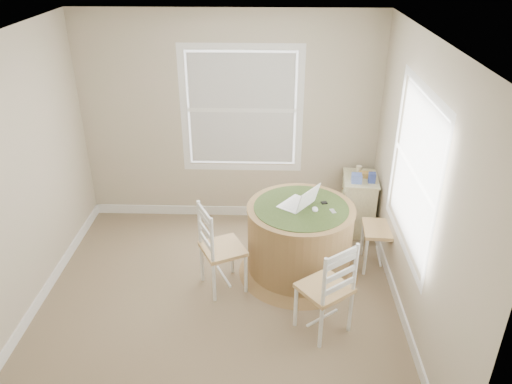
{
  "coord_description": "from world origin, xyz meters",
  "views": [
    {
      "loc": [
        0.5,
        -3.91,
        3.33
      ],
      "look_at": [
        0.36,
        0.45,
        1.05
      ],
      "focal_mm": 35.0,
      "sensor_mm": 36.0,
      "label": 1
    }
  ],
  "objects_px": {
    "chair_left": "(223,248)",
    "corner_chest": "(358,204)",
    "laptop": "(299,203)",
    "round_table": "(300,237)",
    "chair_near": "(325,288)",
    "chair_right": "(382,229)"
  },
  "relations": [
    {
      "from": "round_table",
      "to": "laptop",
      "type": "relative_size",
      "value": 2.8
    },
    {
      "from": "chair_left",
      "to": "corner_chest",
      "type": "distance_m",
      "value": 1.96
    },
    {
      "from": "laptop",
      "to": "chair_near",
      "type": "bearing_deg",
      "value": 48.97
    },
    {
      "from": "round_table",
      "to": "chair_right",
      "type": "bearing_deg",
      "value": -7.58
    },
    {
      "from": "chair_near",
      "to": "corner_chest",
      "type": "relative_size",
      "value": 1.32
    },
    {
      "from": "round_table",
      "to": "chair_left",
      "type": "xyz_separation_m",
      "value": [
        -0.79,
        -0.28,
        0.04
      ]
    },
    {
      "from": "chair_left",
      "to": "corner_chest",
      "type": "xyz_separation_m",
      "value": [
        1.56,
        1.19,
        -0.11
      ]
    },
    {
      "from": "laptop",
      "to": "corner_chest",
      "type": "bearing_deg",
      "value": 174.02
    },
    {
      "from": "round_table",
      "to": "laptop",
      "type": "height_order",
      "value": "laptop"
    },
    {
      "from": "laptop",
      "to": "corner_chest",
      "type": "height_order",
      "value": "laptop"
    },
    {
      "from": "chair_near",
      "to": "round_table",
      "type": "bearing_deg",
      "value": -115.69
    },
    {
      "from": "chair_near",
      "to": "chair_right",
      "type": "relative_size",
      "value": 1.0
    },
    {
      "from": "round_table",
      "to": "corner_chest",
      "type": "distance_m",
      "value": 1.19
    },
    {
      "from": "round_table",
      "to": "chair_near",
      "type": "distance_m",
      "value": 0.9
    },
    {
      "from": "round_table",
      "to": "laptop",
      "type": "distance_m",
      "value": 0.4
    },
    {
      "from": "chair_left",
      "to": "laptop",
      "type": "distance_m",
      "value": 0.91
    },
    {
      "from": "corner_chest",
      "to": "round_table",
      "type": "bearing_deg",
      "value": -125.41
    },
    {
      "from": "laptop",
      "to": "corner_chest",
      "type": "distance_m",
      "value": 1.27
    },
    {
      "from": "chair_near",
      "to": "corner_chest",
      "type": "height_order",
      "value": "chair_near"
    },
    {
      "from": "chair_near",
      "to": "chair_right",
      "type": "xyz_separation_m",
      "value": [
        0.72,
        1.02,
        0.0
      ]
    },
    {
      "from": "chair_left",
      "to": "corner_chest",
      "type": "relative_size",
      "value": 1.32
    },
    {
      "from": "chair_left",
      "to": "corner_chest",
      "type": "height_order",
      "value": "chair_left"
    }
  ]
}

